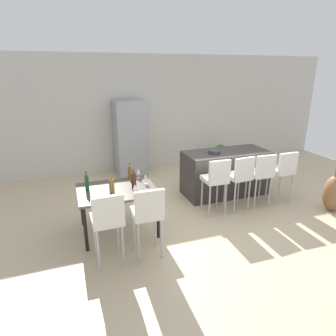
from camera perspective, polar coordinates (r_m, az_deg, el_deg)
name	(u,v)px	position (r m, az deg, el deg)	size (l,w,h in m)	color
ground_plane	(208,209)	(5.65, 7.85, -8.01)	(10.00, 10.00, 0.00)	#C6B28E
back_wall	(160,112)	(7.84, -1.59, 10.79)	(10.00, 0.12, 2.90)	beige
kitchen_island	(225,173)	(6.27, 11.12, -0.90)	(1.76, 0.79, 0.92)	#383330
bar_chair_left	(216,178)	(5.25, 9.40, -1.90)	(0.40, 0.40, 1.05)	white
bar_chair_middle	(240,175)	(5.49, 13.92, -1.27)	(0.43, 0.43, 1.05)	white
bar_chair_right	(261,172)	(5.75, 17.78, -0.73)	(0.41, 0.41, 1.05)	white
bar_chair_far	(283,169)	(6.06, 21.57, -0.19)	(0.40, 0.40, 1.05)	white
dining_table	(117,193)	(4.69, -9.88, -4.84)	(1.21, 0.93, 0.74)	#4C4238
dining_chair_near	(108,218)	(3.90, -11.70, -9.54)	(0.41, 0.41, 1.05)	white
dining_chair_far	(148,212)	(3.99, -3.94, -8.49)	(0.41, 0.41, 1.05)	white
wine_bottle_middle	(130,172)	(5.03, -7.44, -0.78)	(0.07, 0.07, 0.29)	brown
wine_bottle_inner	(87,183)	(4.63, -15.55, -2.82)	(0.06, 0.06, 0.34)	#194723
wine_bottle_corner	(112,186)	(4.44, -10.91, -3.55)	(0.08, 0.08, 0.32)	brown
wine_bottle_right	(134,181)	(4.58, -6.68, -2.53)	(0.07, 0.07, 0.32)	#471E19
wine_glass_left	(145,177)	(4.76, -4.42, -1.71)	(0.07, 0.07, 0.17)	silver
wine_glass_far	(135,187)	(4.36, -6.48, -3.73)	(0.07, 0.07, 0.17)	silver
wine_glass_near	(138,171)	(5.02, -5.85, -0.68)	(0.07, 0.07, 0.17)	silver
refrigerator	(130,138)	(7.29, -7.36, 5.80)	(0.72, 0.68, 1.84)	#939699
fruit_bowl	(214,152)	(5.94, 9.02, 3.15)	(0.25, 0.25, 0.07)	#333338
floor_vase	(334,193)	(6.24, 29.71, -4.21)	(0.40, 0.40, 0.86)	brown
potted_plant	(220,153)	(8.32, 10.18, 2.94)	(0.35, 0.35, 0.55)	#38383D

